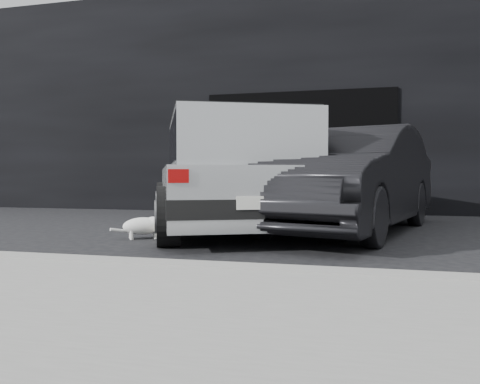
% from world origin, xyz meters
% --- Properties ---
extents(ground, '(80.00, 80.00, 0.00)m').
position_xyz_m(ground, '(0.00, 0.00, 0.00)').
color(ground, black).
rests_on(ground, ground).
extents(building_facade, '(34.00, 4.00, 5.00)m').
position_xyz_m(building_facade, '(1.00, 6.00, 2.50)').
color(building_facade, black).
rests_on(building_facade, ground).
extents(garage_opening, '(4.00, 0.10, 2.60)m').
position_xyz_m(garage_opening, '(1.00, 3.99, 1.30)').
color(garage_opening, black).
rests_on(garage_opening, ground).
extents(curb, '(18.00, 0.25, 0.12)m').
position_xyz_m(curb, '(1.00, -2.60, 0.06)').
color(curb, gray).
rests_on(curb, ground).
extents(sidewalk, '(18.00, 2.20, 0.11)m').
position_xyz_m(sidewalk, '(1.00, -3.80, 0.06)').
color(sidewalk, gray).
rests_on(sidewalk, ground).
extents(silver_hatchback, '(3.66, 4.92, 1.66)m').
position_xyz_m(silver_hatchback, '(0.43, 0.61, 0.90)').
color(silver_hatchback, '#B8BBBD').
rests_on(silver_hatchback, ground).
extents(second_car, '(2.78, 4.83, 1.51)m').
position_xyz_m(second_car, '(2.08, 0.77, 0.75)').
color(second_car, black).
rests_on(second_car, ground).
extents(cat_siamese, '(0.47, 0.74, 0.28)m').
position_xyz_m(cat_siamese, '(-0.05, -0.67, 0.13)').
color(cat_siamese, beige).
rests_on(cat_siamese, ground).
extents(cat_white, '(0.65, 0.52, 0.35)m').
position_xyz_m(cat_white, '(-0.40, -0.56, 0.17)').
color(cat_white, silver).
rests_on(cat_white, ground).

